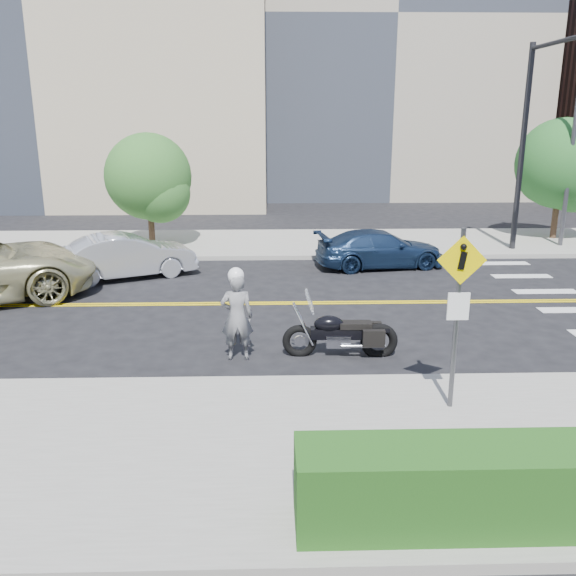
% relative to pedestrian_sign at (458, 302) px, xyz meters
% --- Properties ---
extents(ground_plane, '(120.00, 120.00, 0.00)m').
position_rel_pedestrian_sign_xyz_m(ground_plane, '(-4.20, 6.31, -1.96)').
color(ground_plane, black).
rests_on(ground_plane, ground).
extents(sidewalk_near, '(60.00, 5.00, 0.15)m').
position_rel_pedestrian_sign_xyz_m(sidewalk_near, '(-4.20, -1.19, -1.89)').
color(sidewalk_near, '#9E9B91').
rests_on(sidewalk_near, ground_plane).
extents(sidewalk_far, '(60.00, 5.00, 0.15)m').
position_rel_pedestrian_sign_xyz_m(sidewalk_far, '(-4.20, 13.81, -1.89)').
color(sidewalk_far, '#9E9B91').
rests_on(sidewalk_far, ground_plane).
extents(building_mid, '(18.00, 14.00, 20.00)m').
position_rel_pedestrian_sign_xyz_m(building_mid, '(3.80, 32.31, 8.04)').
color(building_mid, '#A39984').
rests_on(building_mid, ground_plane).
extents(lamp_post, '(0.16, 0.16, 8.00)m').
position_rel_pedestrian_sign_xyz_m(lamp_post, '(7.80, 12.81, 2.19)').
color(lamp_post, '#4C4C51').
rests_on(lamp_post, sidewalk_far).
extents(traffic_light, '(0.28, 4.50, 7.00)m').
position_rel_pedestrian_sign_xyz_m(traffic_light, '(5.80, 11.39, 2.71)').
color(traffic_light, black).
rests_on(traffic_light, sidewalk_far).
extents(pedestrian_sign, '(0.78, 0.08, 3.00)m').
position_rel_pedestrian_sign_xyz_m(pedestrian_sign, '(0.00, 0.00, 0.00)').
color(pedestrian_sign, '#4C4C51').
rests_on(pedestrian_sign, sidewalk_near).
extents(motorcyclist, '(0.69, 0.47, 1.93)m').
position_rel_pedestrian_sign_xyz_m(motorcyclist, '(-3.66, 2.53, -1.00)').
color(motorcyclist, silver).
rests_on(motorcyclist, ground).
extents(motorcycle, '(2.31, 0.77, 1.39)m').
position_rel_pedestrian_sign_xyz_m(motorcycle, '(-1.54, 2.63, -1.26)').
color(motorcycle, black).
rests_on(motorcycle, ground).
extents(parked_car_silver, '(4.36, 3.05, 1.36)m').
position_rel_pedestrian_sign_xyz_m(parked_car_silver, '(-7.37, 9.11, -1.28)').
color(parked_car_silver, silver).
rests_on(parked_car_silver, ground).
extents(parked_car_blue, '(4.40, 2.35, 1.21)m').
position_rel_pedestrian_sign_xyz_m(parked_car_blue, '(0.59, 10.25, -1.35)').
color(parked_car_blue, navy).
rests_on(parked_car_blue, ground).
extents(tree_far_a, '(3.10, 3.10, 4.23)m').
position_rel_pedestrian_sign_xyz_m(tree_far_a, '(-7.36, 13.16, 0.72)').
color(tree_far_a, '#382619').
rests_on(tree_far_a, ground).
extents(tree_far_b, '(3.43, 3.43, 4.74)m').
position_rel_pedestrian_sign_xyz_m(tree_far_b, '(8.16, 14.22, 1.06)').
color(tree_far_b, '#382619').
rests_on(tree_far_b, ground).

